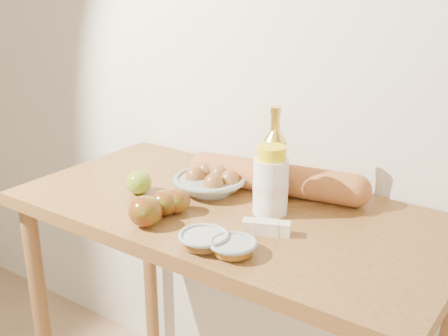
% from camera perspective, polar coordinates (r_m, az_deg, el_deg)
% --- Properties ---
extents(back_wall, '(3.50, 0.02, 2.60)m').
position_cam_1_polar(back_wall, '(1.68, 7.27, 12.47)').
color(back_wall, beige).
rests_on(back_wall, ground).
extents(table, '(1.20, 0.60, 0.90)m').
position_cam_1_polar(table, '(1.57, 0.64, -8.08)').
color(table, olive).
rests_on(table, ground).
extents(bourbon_bottle, '(0.08, 0.08, 0.27)m').
position_cam_1_polar(bourbon_bottle, '(1.52, 5.12, 0.46)').
color(bourbon_bottle, white).
rests_on(bourbon_bottle, table).
extents(cream_bottle, '(0.12, 0.12, 0.18)m').
position_cam_1_polar(cream_bottle, '(1.45, 4.77, -1.47)').
color(cream_bottle, white).
rests_on(cream_bottle, table).
extents(egg_bowl, '(0.24, 0.24, 0.07)m').
position_cam_1_polar(egg_bowl, '(1.60, -1.36, -1.44)').
color(egg_bowl, gray).
rests_on(egg_bowl, table).
extents(baguette, '(0.55, 0.19, 0.09)m').
position_cam_1_polar(baguette, '(1.60, 5.32, -1.03)').
color(baguette, '#C8793D').
rests_on(baguette, table).
extents(apple_yellowgreen, '(0.09, 0.09, 0.07)m').
position_cam_1_polar(apple_yellowgreen, '(1.61, -8.66, -1.44)').
color(apple_yellowgreen, '#9F9C1F').
rests_on(apple_yellowgreen, table).
extents(apple_redgreen_front, '(0.09, 0.09, 0.08)m').
position_cam_1_polar(apple_redgreen_front, '(1.41, -8.00, -4.37)').
color(apple_redgreen_front, maroon).
rests_on(apple_redgreen_front, table).
extents(apple_redgreen_right, '(0.08, 0.08, 0.07)m').
position_cam_1_polar(apple_redgreen_right, '(1.47, -6.03, -3.51)').
color(apple_redgreen_right, maroon).
rests_on(apple_redgreen_right, table).
extents(sugar_bowl, '(0.16, 0.16, 0.03)m').
position_cam_1_polar(sugar_bowl, '(1.30, -2.08, -7.27)').
color(sugar_bowl, '#8F9C98').
rests_on(sugar_bowl, table).
extents(syrup_bowl, '(0.13, 0.13, 0.03)m').
position_cam_1_polar(syrup_bowl, '(1.27, 0.92, -8.03)').
color(syrup_bowl, gray).
rests_on(syrup_bowl, table).
extents(butter_stick, '(0.12, 0.08, 0.03)m').
position_cam_1_polar(butter_stick, '(1.37, 4.33, -6.04)').
color(butter_stick, beige).
rests_on(butter_stick, table).
extents(apple_extra, '(0.08, 0.08, 0.07)m').
position_cam_1_polar(apple_extra, '(1.47, -4.84, -3.32)').
color(apple_extra, maroon).
rests_on(apple_extra, table).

